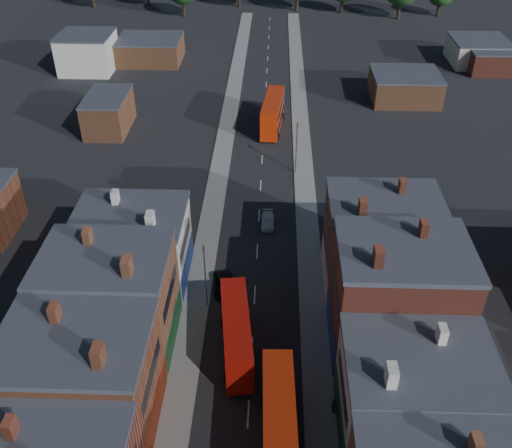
# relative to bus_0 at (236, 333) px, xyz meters

# --- Properties ---
(pavement_west) EXTENTS (3.00, 200.00, 0.12)m
(pavement_west) POSITION_rel_bus_0_xyz_m (-5.00, 26.54, -2.60)
(pavement_west) COLOR gray
(pavement_west) RESTS_ON ground
(pavement_east) EXTENTS (3.00, 200.00, 0.12)m
(pavement_east) POSITION_rel_bus_0_xyz_m (8.00, 26.54, -2.60)
(pavement_east) COLOR gray
(pavement_east) RESTS_ON ground
(lamp_post_2) EXTENTS (0.25, 0.70, 8.12)m
(lamp_post_2) POSITION_rel_bus_0_xyz_m (-3.70, 6.54, 2.04)
(lamp_post_2) COLOR slate
(lamp_post_2) RESTS_ON ground
(lamp_post_3) EXTENTS (0.25, 0.70, 8.12)m
(lamp_post_3) POSITION_rel_bus_0_xyz_m (6.70, 36.54, 2.04)
(lamp_post_3) COLOR slate
(lamp_post_3) RESTS_ON ground
(bus_0) EXTENTS (3.98, 11.66, 4.93)m
(bus_0) POSITION_rel_bus_0_xyz_m (0.00, 0.00, 0.00)
(bus_0) COLOR #AE1209
(bus_0) RESTS_ON ground
(bus_1) EXTENTS (3.27, 11.92, 5.11)m
(bus_1) POSITION_rel_bus_0_xyz_m (4.21, -10.18, 0.10)
(bus_1) COLOR red
(bus_1) RESTS_ON ground
(bus_2) EXTENTS (4.10, 12.85, 5.45)m
(bus_2) POSITION_rel_bus_0_xyz_m (3.00, 52.03, 0.28)
(bus_2) COLOR #BC2708
(bus_2) RESTS_ON ground
(car_2) EXTENTS (2.79, 4.95, 1.31)m
(car_2) POSITION_rel_bus_0_xyz_m (-2.15, 9.49, -2.01)
(car_2) COLOR black
(car_2) RESTS_ON ground
(car_3) EXTENTS (1.71, 4.19, 1.21)m
(car_3) POSITION_rel_bus_0_xyz_m (2.70, 22.52, -2.06)
(car_3) COLOR silver
(car_3) RESTS_ON ground
(ped_3) EXTENTS (0.70, 1.12, 1.77)m
(ped_3) POSITION_rel_bus_0_xyz_m (9.20, -7.00, -1.66)
(ped_3) COLOR #544F48
(ped_3) RESTS_ON pavement_east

